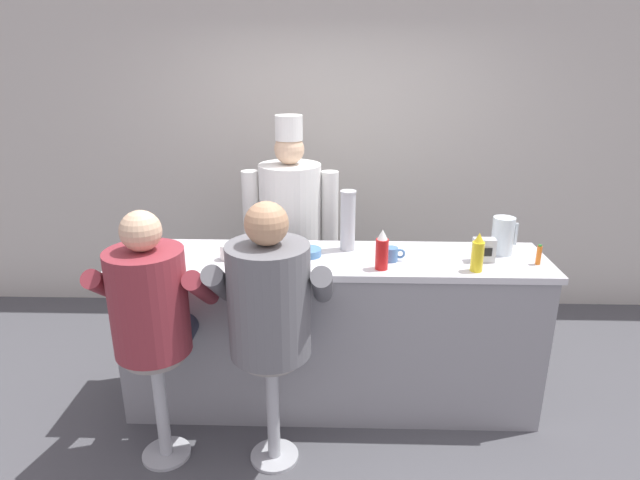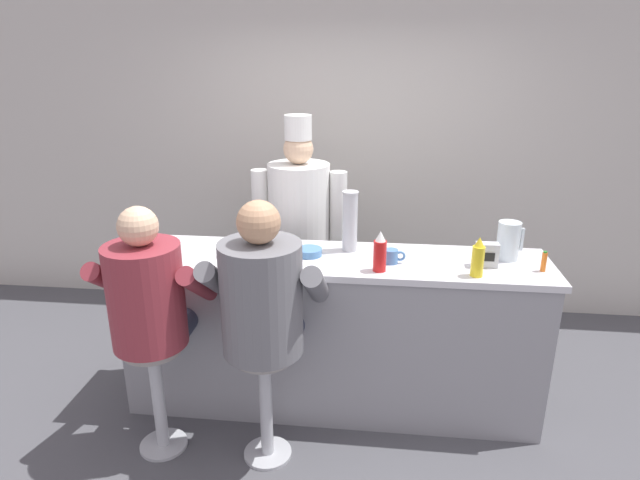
# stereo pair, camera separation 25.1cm
# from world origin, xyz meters

# --- Properties ---
(ground_plane) EXTENTS (20.00, 20.00, 0.00)m
(ground_plane) POSITION_xyz_m (0.00, 0.00, 0.00)
(ground_plane) COLOR #4C4C51
(wall_back) EXTENTS (10.00, 0.06, 2.70)m
(wall_back) POSITION_xyz_m (0.00, 1.87, 1.35)
(wall_back) COLOR beige
(wall_back) RESTS_ON ground_plane
(diner_counter) EXTENTS (2.65, 0.60, 1.05)m
(diner_counter) POSITION_xyz_m (0.00, 0.30, 0.52)
(diner_counter) COLOR gray
(diner_counter) RESTS_ON ground_plane
(ketchup_bottle_red) EXTENTS (0.08, 0.08, 0.24)m
(ketchup_bottle_red) POSITION_xyz_m (0.29, 0.12, 1.16)
(ketchup_bottle_red) COLOR red
(ketchup_bottle_red) RESTS_ON diner_counter
(mustard_bottle_yellow) EXTENTS (0.07, 0.07, 0.23)m
(mustard_bottle_yellow) POSITION_xyz_m (0.84, 0.10, 1.15)
(mustard_bottle_yellow) COLOR yellow
(mustard_bottle_yellow) RESTS_ON diner_counter
(hot_sauce_bottle_orange) EXTENTS (0.03, 0.03, 0.12)m
(hot_sauce_bottle_orange) POSITION_xyz_m (1.23, 0.21, 1.11)
(hot_sauce_bottle_orange) COLOR orange
(hot_sauce_bottle_orange) RESTS_ON diner_counter
(water_pitcher_clear) EXTENTS (0.16, 0.14, 0.24)m
(water_pitcher_clear) POSITION_xyz_m (1.06, 0.39, 1.16)
(water_pitcher_clear) COLOR silver
(water_pitcher_clear) RESTS_ON diner_counter
(breakfast_plate) EXTENTS (0.27, 0.27, 0.05)m
(breakfast_plate) POSITION_xyz_m (-0.43, 0.33, 1.06)
(breakfast_plate) COLOR white
(breakfast_plate) RESTS_ON diner_counter
(cereal_bowl) EXTENTS (0.16, 0.16, 0.05)m
(cereal_bowl) POSITION_xyz_m (-0.14, 0.32, 1.07)
(cereal_bowl) COLOR #4C7FB7
(cereal_bowl) RESTS_ON diner_counter
(coffee_mug_white) EXTENTS (0.13, 0.08, 0.09)m
(coffee_mug_white) POSITION_xyz_m (-0.63, 0.24, 1.09)
(coffee_mug_white) COLOR white
(coffee_mug_white) RESTS_ON diner_counter
(coffee_mug_blue) EXTENTS (0.13, 0.08, 0.08)m
(coffee_mug_blue) POSITION_xyz_m (0.36, 0.24, 1.09)
(coffee_mug_blue) COLOR #4C7AB2
(coffee_mug_blue) RESTS_ON diner_counter
(cup_stack_steel) EXTENTS (0.10, 0.10, 0.39)m
(cup_stack_steel) POSITION_xyz_m (0.10, 0.44, 1.24)
(cup_stack_steel) COLOR #B7BABF
(cup_stack_steel) RESTS_ON diner_counter
(napkin_dispenser_chrome) EXTENTS (0.13, 0.08, 0.14)m
(napkin_dispenser_chrome) POSITION_xyz_m (0.91, 0.26, 1.12)
(napkin_dispenser_chrome) COLOR silver
(napkin_dispenser_chrome) RESTS_ON diner_counter
(diner_seated_maroon) EXTENTS (0.62, 0.61, 1.50)m
(diner_seated_maroon) POSITION_xyz_m (-0.96, -0.22, 0.95)
(diner_seated_maroon) COLOR #B2B5BA
(diner_seated_maroon) RESTS_ON ground_plane
(diner_seated_grey) EXTENTS (0.66, 0.65, 1.55)m
(diner_seated_grey) POSITION_xyz_m (-0.32, -0.22, 0.97)
(diner_seated_grey) COLOR #B2B5BA
(diner_seated_grey) RESTS_ON ground_plane
(cook_in_whites_near) EXTENTS (0.71, 0.46, 1.82)m
(cook_in_whites_near) POSITION_xyz_m (-0.31, 1.03, 1.00)
(cook_in_whites_near) COLOR #232328
(cook_in_whites_near) RESTS_ON ground_plane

